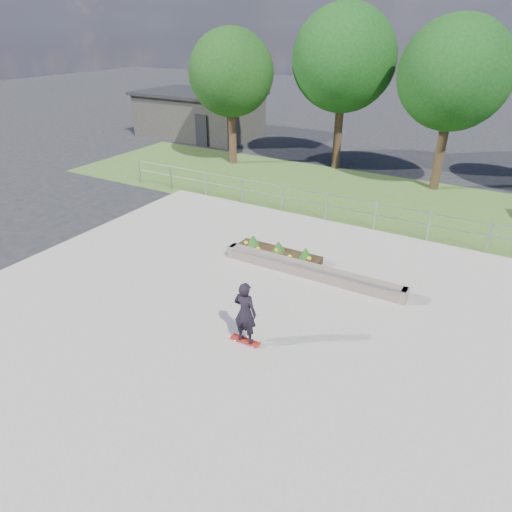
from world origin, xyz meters
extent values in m
plane|color=black|center=(0.00, 0.00, 0.00)|extent=(120.00, 120.00, 0.00)
cube|color=#375321|center=(0.00, 11.00, 0.01)|extent=(30.00, 8.00, 0.02)
cube|color=gray|center=(0.00, 0.00, 0.03)|extent=(15.00, 15.00, 0.06)
cylinder|color=#9A9DA2|center=(-10.00, 7.50, 0.60)|extent=(0.06, 0.06, 1.20)
cylinder|color=gray|center=(-8.00, 7.50, 0.60)|extent=(0.06, 0.06, 1.20)
cylinder|color=#989BA1|center=(-6.00, 7.50, 0.60)|extent=(0.06, 0.06, 1.20)
cylinder|color=gray|center=(-4.00, 7.50, 0.60)|extent=(0.06, 0.06, 1.20)
cylinder|color=gray|center=(-2.00, 7.50, 0.60)|extent=(0.06, 0.06, 1.20)
cylinder|color=#919498|center=(0.00, 7.50, 0.60)|extent=(0.06, 0.06, 1.20)
cylinder|color=#979A9F|center=(2.00, 7.50, 0.60)|extent=(0.06, 0.06, 1.20)
cylinder|color=#96999E|center=(4.00, 7.50, 0.60)|extent=(0.06, 0.06, 1.20)
cylinder|color=gray|center=(6.00, 7.50, 0.60)|extent=(0.06, 0.06, 1.20)
cylinder|color=gray|center=(0.00, 7.50, 1.15)|extent=(20.00, 0.04, 0.04)
cylinder|color=gray|center=(0.00, 7.50, 0.70)|extent=(20.00, 0.04, 0.04)
cube|color=#2A2825|center=(-14.00, 18.00, 1.40)|extent=(8.00, 5.00, 2.80)
cube|color=black|center=(-14.00, 18.00, 2.90)|extent=(8.40, 5.40, 0.20)
cube|color=black|center=(-12.00, 15.45, 1.00)|extent=(0.90, 0.10, 2.00)
cylinder|color=#341F15|center=(-8.00, 13.00, 1.46)|extent=(0.44, 0.44, 2.93)
sphere|color=black|center=(-8.00, 13.00, 4.88)|extent=(4.55, 4.55, 4.55)
cylinder|color=black|center=(-2.50, 15.00, 1.69)|extent=(0.44, 0.44, 3.38)
sphere|color=black|center=(-2.50, 15.00, 5.62)|extent=(5.25, 5.25, 5.25)
cylinder|color=black|center=(3.00, 14.00, 1.57)|extent=(0.44, 0.44, 3.15)
sphere|color=black|center=(3.00, 14.00, 5.25)|extent=(4.90, 4.90, 4.90)
cube|color=brown|center=(1.39, 2.88, 0.26)|extent=(6.00, 0.40, 0.40)
cylinder|color=#92959A|center=(1.39, 2.68, 0.46)|extent=(6.00, 0.06, 0.06)
cube|color=#68594C|center=(-1.51, 2.88, 0.26)|extent=(0.15, 0.42, 0.40)
cube|color=#6A5D4E|center=(4.29, 2.88, 0.26)|extent=(0.15, 0.42, 0.40)
cube|color=black|center=(-0.11, 3.31, 0.18)|extent=(3.00, 1.20, 0.25)
sphere|color=yellow|center=(-1.31, 3.41, 0.39)|extent=(0.14, 0.14, 0.14)
sphere|color=yellow|center=(-0.71, 3.21, 0.39)|extent=(0.14, 0.14, 0.14)
sphere|color=gold|center=(-0.11, 3.41, 0.39)|extent=(0.14, 0.14, 0.14)
sphere|color=yellow|center=(0.49, 3.21, 0.39)|extent=(0.14, 0.14, 0.14)
sphere|color=yellow|center=(1.09, 3.41, 0.39)|extent=(0.14, 0.14, 0.14)
cone|color=#194614|center=(-1.11, 3.56, 0.49)|extent=(0.44, 0.44, 0.36)
cone|color=#1B4012|center=(-0.11, 3.56, 0.49)|extent=(0.44, 0.44, 0.36)
cone|color=#174112|center=(0.89, 3.56, 0.49)|extent=(0.44, 0.44, 0.36)
cylinder|color=white|center=(1.10, -1.11, 0.09)|extent=(0.05, 0.03, 0.05)
cylinder|color=white|center=(1.10, -0.93, 0.09)|extent=(0.05, 0.03, 0.05)
cylinder|color=silver|center=(1.62, -1.11, 0.09)|extent=(0.05, 0.03, 0.05)
cylinder|color=silver|center=(1.62, -0.93, 0.09)|extent=(0.05, 0.03, 0.05)
cylinder|color=#A9A9AF|center=(1.10, -1.02, 0.11)|extent=(0.02, 0.18, 0.02)
cylinder|color=#9E9EA3|center=(1.62, -1.02, 0.11)|extent=(0.02, 0.18, 0.02)
cube|color=maroon|center=(1.36, -1.02, 0.13)|extent=(0.80, 0.21, 0.02)
imported|color=black|center=(1.36, -1.02, 0.97)|extent=(0.61, 0.41, 1.65)
camera|label=1|loc=(6.20, -8.84, 7.20)|focal=32.00mm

